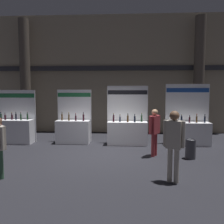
{
  "coord_description": "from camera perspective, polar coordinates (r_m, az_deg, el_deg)",
  "views": [
    {
      "loc": [
        0.8,
        -8.27,
        2.34
      ],
      "look_at": [
        0.29,
        0.48,
        1.5
      ],
      "focal_mm": 37.88,
      "sensor_mm": 36.0,
      "label": 1
    }
  ],
  "objects": [
    {
      "name": "ground_plane",
      "position": [
        8.63,
        -2.17,
        -10.26
      ],
      "size": [
        25.14,
        25.14,
        0.0
      ],
      "primitive_type": "plane",
      "color": "black"
    },
    {
      "name": "hall_colonnade",
      "position": [
        12.85,
        -0.27,
        8.98
      ],
      "size": [
        12.57,
        1.1,
        6.28
      ],
      "color": "gray",
      "rests_on": "ground_plane"
    },
    {
      "name": "exhibitor_booth_0",
      "position": [
        11.14,
        -22.36,
        -3.88
      ],
      "size": [
        1.64,
        0.66,
        2.31
      ],
      "color": "white",
      "rests_on": "ground_plane"
    },
    {
      "name": "exhibitor_booth_1",
      "position": [
        10.49,
        -9.32,
        -4.15
      ],
      "size": [
        1.51,
        0.66,
        2.33
      ],
      "color": "white",
      "rests_on": "ground_plane"
    },
    {
      "name": "exhibitor_booth_2",
      "position": [
        10.09,
        3.71,
        -4.39
      ],
      "size": [
        1.75,
        0.66,
        2.49
      ],
      "color": "white",
      "rests_on": "ground_plane"
    },
    {
      "name": "exhibitor_booth_3",
      "position": [
        10.48,
        17.89,
        -4.26
      ],
      "size": [
        1.84,
        0.66,
        2.57
      ],
      "color": "white",
      "rests_on": "ground_plane"
    },
    {
      "name": "trash_bin",
      "position": [
        8.51,
        18.41,
        -8.48
      ],
      "size": [
        0.35,
        0.35,
        0.66
      ],
      "color": "#38383D",
      "rests_on": "ground_plane"
    },
    {
      "name": "visitor_2",
      "position": [
        6.11,
        14.69,
        -6.56
      ],
      "size": [
        0.5,
        0.35,
        1.82
      ],
      "rotation": [
        0.0,
        0.0,
        2.7
      ],
      "color": "#ADA393",
      "rests_on": "ground_plane"
    },
    {
      "name": "visitor_3",
      "position": [
        8.38,
        10.22,
        -3.86
      ],
      "size": [
        0.43,
        0.54,
        1.66
      ],
      "rotation": [
        0.0,
        0.0,
        4.13
      ],
      "color": "maroon",
      "rests_on": "ground_plane"
    }
  ]
}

